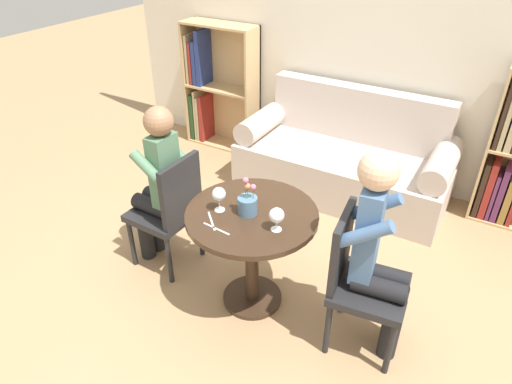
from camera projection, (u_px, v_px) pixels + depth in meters
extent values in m
plane|color=tan|center=(252.00, 298.00, 3.13)|extent=(16.00, 16.00, 0.00)
cube|color=silver|center=(375.00, 34.00, 3.90)|extent=(5.20, 0.05, 2.70)
cylinder|color=#382619|center=(252.00, 215.00, 2.76)|extent=(0.81, 0.81, 0.03)
cylinder|color=#382619|center=(252.00, 259.00, 2.94)|extent=(0.09, 0.09, 0.66)
cylinder|color=#382619|center=(252.00, 297.00, 3.13)|extent=(0.40, 0.40, 0.03)
cube|color=beige|center=(341.00, 173.00, 4.17)|extent=(1.87, 0.80, 0.42)
cube|color=beige|center=(359.00, 114.00, 4.16)|extent=(1.65, 0.16, 0.50)
cylinder|color=beige|center=(263.00, 122.00, 4.35)|extent=(0.22, 0.72, 0.22)
cylinder|color=beige|center=(442.00, 164.00, 3.65)|extent=(0.22, 0.72, 0.22)
cube|color=tan|center=(228.00, 84.00, 4.88)|extent=(0.79, 0.02, 1.31)
cube|color=tan|center=(192.00, 82.00, 4.95)|extent=(0.02, 0.28, 1.31)
cube|color=tan|center=(253.00, 95.00, 4.62)|extent=(0.02, 0.28, 1.31)
cube|color=tan|center=(224.00, 143.00, 5.13)|extent=(0.75, 0.28, 0.02)
cube|color=tan|center=(221.00, 88.00, 4.78)|extent=(0.75, 0.28, 0.02)
cube|color=tan|center=(219.00, 24.00, 4.44)|extent=(0.75, 0.28, 0.02)
cube|color=#234723|center=(197.00, 115.00, 5.12)|extent=(0.04, 0.23, 0.52)
cube|color=tan|center=(201.00, 114.00, 5.09)|extent=(0.03, 0.23, 0.56)
cube|color=tan|center=(203.00, 117.00, 5.09)|extent=(0.03, 0.23, 0.50)
cube|color=maroon|center=(206.00, 117.00, 5.07)|extent=(0.04, 0.23, 0.52)
cube|color=tan|center=(193.00, 58.00, 4.78)|extent=(0.03, 0.23, 0.51)
cube|color=maroon|center=(196.00, 62.00, 4.79)|extent=(0.03, 0.23, 0.43)
cube|color=navy|center=(200.00, 62.00, 4.76)|extent=(0.05, 0.23, 0.45)
cube|color=navy|center=(203.00, 57.00, 4.71)|extent=(0.05, 0.23, 0.56)
cube|color=tan|center=(489.00, 145.00, 3.67)|extent=(0.02, 0.28, 1.31)
cube|color=#332319|center=(483.00, 186.00, 3.85)|extent=(0.04, 0.23, 0.51)
cube|color=maroon|center=(490.00, 187.00, 3.82)|extent=(0.05, 0.23, 0.51)
cube|color=#602D5B|center=(494.00, 194.00, 3.83)|extent=(0.03, 0.23, 0.42)
cube|color=#602D5B|center=(501.00, 192.00, 3.79)|extent=(0.05, 0.23, 0.49)
cube|color=olive|center=(508.00, 198.00, 3.79)|extent=(0.05, 0.23, 0.40)
cube|color=#332319|center=(505.00, 112.00, 3.49)|extent=(0.03, 0.23, 0.55)
cube|color=tan|center=(508.00, 121.00, 3.51)|extent=(0.03, 0.23, 0.43)
cylinder|color=#232326|center=(165.00, 219.00, 3.58)|extent=(0.04, 0.04, 0.40)
cylinder|color=#232326|center=(132.00, 243.00, 3.33)|extent=(0.04, 0.04, 0.40)
cylinder|color=#232326|center=(201.00, 233.00, 3.42)|extent=(0.04, 0.04, 0.40)
cylinder|color=#232326|center=(169.00, 260.00, 3.17)|extent=(0.04, 0.04, 0.40)
cube|color=#232326|center=(164.00, 213.00, 3.26)|extent=(0.43, 0.43, 0.05)
cube|color=#232326|center=(181.00, 191.00, 3.04)|extent=(0.05, 0.38, 0.45)
cylinder|color=#232326|center=(390.00, 349.00, 2.54)|extent=(0.04, 0.04, 0.40)
cylinder|color=#232326|center=(399.00, 305.00, 2.82)|extent=(0.04, 0.04, 0.40)
cylinder|color=#232326|center=(328.00, 329.00, 2.66)|extent=(0.04, 0.04, 0.40)
cylinder|color=#232326|center=(343.00, 288.00, 2.94)|extent=(0.04, 0.04, 0.40)
cube|color=#232326|center=(370.00, 289.00, 2.62)|extent=(0.47, 0.47, 0.05)
cube|color=#232326|center=(342.00, 247.00, 2.55)|extent=(0.09, 0.38, 0.45)
cylinder|color=black|center=(156.00, 225.00, 3.48)|extent=(0.11, 0.11, 0.45)
cylinder|color=black|center=(145.00, 232.00, 3.40)|extent=(0.11, 0.11, 0.45)
cylinder|color=black|center=(163.00, 199.00, 3.28)|extent=(0.30, 0.12, 0.11)
cylinder|color=black|center=(152.00, 206.00, 3.20)|extent=(0.30, 0.12, 0.11)
cube|color=#517A5B|center=(165.00, 173.00, 3.04)|extent=(0.13, 0.20, 0.55)
cylinder|color=#517A5B|center=(177.00, 153.00, 3.09)|extent=(0.29, 0.08, 0.23)
cylinder|color=#517A5B|center=(149.00, 170.00, 2.90)|extent=(0.29, 0.08, 0.23)
sphere|color=#936B4C|center=(158.00, 121.00, 2.84)|extent=(0.19, 0.19, 0.19)
cylinder|color=black|center=(391.00, 328.00, 2.63)|extent=(0.11, 0.11, 0.45)
cylinder|color=black|center=(394.00, 314.00, 2.72)|extent=(0.11, 0.11, 0.45)
cylinder|color=black|center=(379.00, 288.00, 2.52)|extent=(0.31, 0.15, 0.11)
cylinder|color=black|center=(382.00, 275.00, 2.61)|extent=(0.31, 0.15, 0.11)
cube|color=#4C709E|center=(368.00, 235.00, 2.44)|extent=(0.14, 0.21, 0.58)
cylinder|color=#4C709E|center=(365.00, 234.00, 2.29)|extent=(0.29, 0.10, 0.23)
cylinder|color=#4C709E|center=(375.00, 206.00, 2.49)|extent=(0.29, 0.10, 0.23)
sphere|color=beige|center=(379.00, 171.00, 2.23)|extent=(0.21, 0.21, 0.21)
cylinder|color=white|center=(220.00, 210.00, 2.77)|extent=(0.06, 0.06, 0.00)
cylinder|color=white|center=(219.00, 204.00, 2.75)|extent=(0.01, 0.01, 0.08)
sphere|color=white|center=(219.00, 194.00, 2.71)|extent=(0.08, 0.08, 0.08)
cylinder|color=white|center=(276.00, 229.00, 2.60)|extent=(0.06, 0.06, 0.00)
cylinder|color=white|center=(276.00, 225.00, 2.59)|extent=(0.01, 0.01, 0.06)
sphere|color=white|center=(277.00, 215.00, 2.55)|extent=(0.09, 0.09, 0.09)
sphere|color=beige|center=(277.00, 217.00, 2.56)|extent=(0.06, 0.06, 0.06)
cylinder|color=slate|center=(248.00, 205.00, 2.71)|extent=(0.12, 0.12, 0.11)
cylinder|color=#4C7A42|center=(246.00, 189.00, 2.65)|extent=(0.00, 0.00, 0.12)
sphere|color=#D16684|center=(246.00, 180.00, 2.61)|extent=(0.04, 0.04, 0.04)
cylinder|color=#4C7A42|center=(253.00, 193.00, 2.66)|extent=(0.01, 0.01, 0.07)
sphere|color=#D16684|center=(253.00, 187.00, 2.64)|extent=(0.04, 0.04, 0.04)
cylinder|color=#4C7A42|center=(248.00, 192.00, 2.66)|extent=(0.00, 0.00, 0.08)
sphere|color=#E07F4C|center=(247.00, 186.00, 2.64)|extent=(0.04, 0.04, 0.04)
cube|color=silver|center=(211.00, 221.00, 2.67)|extent=(0.14, 0.14, 0.00)
cube|color=silver|center=(216.00, 229.00, 2.61)|extent=(0.19, 0.03, 0.00)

